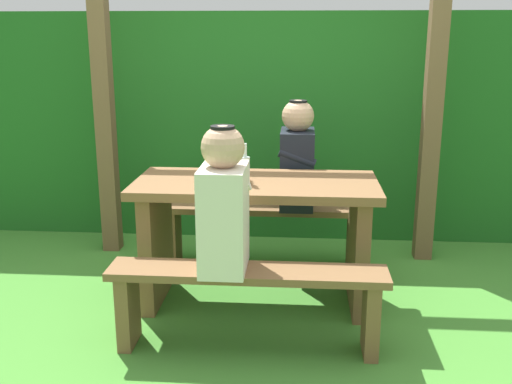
% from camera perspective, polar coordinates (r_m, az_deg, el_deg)
% --- Properties ---
extents(ground_plane, '(12.00, 12.00, 0.00)m').
position_cam_1_polar(ground_plane, '(3.68, 0.00, -10.34)').
color(ground_plane, '#43862F').
extents(hedge_backdrop, '(6.40, 0.89, 1.73)m').
position_cam_1_polar(hedge_backdrop, '(5.00, 1.43, 6.81)').
color(hedge_backdrop, '#1E5F1E').
rests_on(hedge_backdrop, ground_plane).
extents(pergola_post_left, '(0.12, 0.12, 1.98)m').
position_cam_1_polar(pergola_post_left, '(4.41, -14.24, 6.89)').
color(pergola_post_left, brown).
rests_on(pergola_post_left, ground_plane).
extents(pergola_post_right, '(0.12, 0.12, 1.98)m').
position_cam_1_polar(pergola_post_right, '(4.28, 16.45, 6.49)').
color(pergola_post_right, brown).
rests_on(pergola_post_right, ground_plane).
extents(picnic_table, '(1.40, 0.64, 0.75)m').
position_cam_1_polar(picnic_table, '(3.49, 0.00, -2.77)').
color(picnic_table, brown).
rests_on(picnic_table, ground_plane).
extents(bench_near, '(1.40, 0.24, 0.44)m').
position_cam_1_polar(bench_near, '(3.04, -0.82, -9.52)').
color(bench_near, brown).
rests_on(bench_near, ground_plane).
extents(bench_far, '(1.40, 0.24, 0.44)m').
position_cam_1_polar(bench_far, '(4.09, 0.61, -2.98)').
color(bench_far, brown).
rests_on(bench_far, ground_plane).
extents(person_white_shirt, '(0.25, 0.35, 0.72)m').
position_cam_1_polar(person_white_shirt, '(2.90, -3.10, -1.20)').
color(person_white_shirt, silver).
rests_on(person_white_shirt, bench_near).
extents(person_black_coat, '(0.25, 0.35, 0.72)m').
position_cam_1_polar(person_black_coat, '(3.96, 3.96, 3.20)').
color(person_black_coat, black).
rests_on(person_black_coat, bench_far).
extents(drinking_glass, '(0.07, 0.07, 0.10)m').
position_cam_1_polar(drinking_glass, '(3.41, -3.02, 1.82)').
color(drinking_glass, silver).
rests_on(drinking_glass, picnic_table).
extents(bottle_left, '(0.06, 0.06, 0.23)m').
position_cam_1_polar(bottle_left, '(3.35, -1.10, 2.27)').
color(bottle_left, silver).
rests_on(bottle_left, picnic_table).
extents(bottle_right, '(0.07, 0.07, 0.26)m').
position_cam_1_polar(bottle_right, '(3.49, -1.82, 3.09)').
color(bottle_right, silver).
rests_on(bottle_right, picnic_table).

